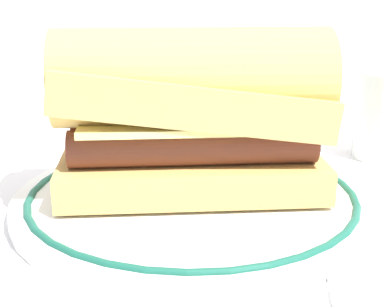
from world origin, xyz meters
name	(u,v)px	position (x,y,z in m)	size (l,w,h in m)	color
ground_plane	(167,200)	(0.00, 0.00, 0.00)	(1.50, 1.50, 0.00)	silver
plate	(192,199)	(0.02, -0.01, 0.01)	(0.28, 0.28, 0.01)	white
sausage_sandwich	(192,110)	(0.02, -0.01, 0.08)	(0.22, 0.14, 0.12)	tan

